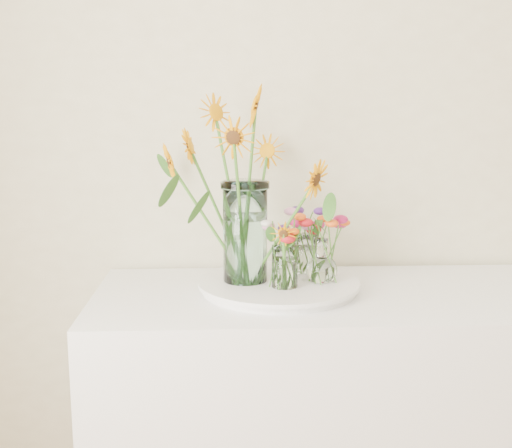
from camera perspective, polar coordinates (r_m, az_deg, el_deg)
name	(u,v)px	position (r m, az deg, el deg)	size (l,w,h in m)	color
counter	(331,434)	(2.07, 6.71, -18.08)	(1.40, 0.60, 0.90)	white
tray	(279,286)	(1.90, 2.04, -5.56)	(0.45, 0.45, 0.03)	white
mason_jar	(245,232)	(1.86, -0.97, -0.73)	(0.13, 0.13, 0.30)	silver
sunflower_bouquet	(245,188)	(1.84, -0.98, 3.23)	(0.73, 0.73, 0.56)	orange
small_vase_a	(285,267)	(1.81, 2.57, -3.83)	(0.07, 0.07, 0.13)	white
wildflower_posy_a	(285,251)	(1.80, 2.59, -2.45)	(0.17, 0.17, 0.22)	#EC5514
small_vase_b	(322,261)	(1.88, 5.89, -3.27)	(0.09, 0.09, 0.13)	white
wildflower_posy_b	(322,246)	(1.87, 5.91, -1.93)	(0.21, 0.21, 0.22)	#EC5514
small_vase_c	(306,254)	(1.98, 4.45, -2.67)	(0.07, 0.07, 0.12)	white
wildflower_posy_c	(306,240)	(1.97, 4.47, -1.40)	(0.21, 0.21, 0.21)	#EC5514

